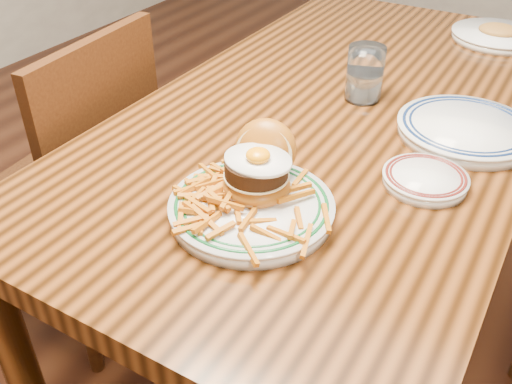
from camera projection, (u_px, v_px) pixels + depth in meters
The scene contains 8 objects.
floor at pixel (324, 325), 1.75m from camera, with size 6.00×6.00×0.00m, color black.
table at pixel (342, 137), 1.37m from camera, with size 0.85×1.60×0.75m.
chair_left at pixel (79, 185), 1.52m from camera, with size 0.46×0.46×0.90m.
main_plate at pixel (254, 192), 0.96m from camera, with size 0.28×0.30×0.14m.
side_plate at pixel (425, 178), 1.04m from camera, with size 0.16×0.16×0.02m.
rear_plate at pixel (466, 129), 1.19m from camera, with size 0.28×0.28×0.03m.
water_glass at pixel (365, 77), 1.31m from camera, with size 0.08×0.08×0.13m.
far_plate at pixel (498, 35), 1.65m from camera, with size 0.26×0.26×0.05m.
Camera 1 is at (0.43, -1.14, 1.34)m, focal length 40.00 mm.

